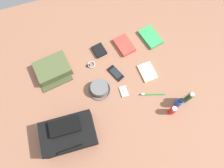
% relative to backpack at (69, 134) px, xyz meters
% --- Properties ---
extents(ground_plane, '(2.64, 2.02, 0.02)m').
position_rel_backpack_xyz_m(ground_plane, '(-0.39, -0.25, -0.09)').
color(ground_plane, brown).
rests_on(ground_plane, ground).
extents(backpack, '(0.36, 0.25, 0.17)m').
position_rel_backpack_xyz_m(backpack, '(0.00, 0.00, 0.00)').
color(backpack, black).
rests_on(backpack, ground_plane).
extents(toiletry_pouch, '(0.28, 0.27, 0.08)m').
position_rel_backpack_xyz_m(toiletry_pouch, '(-0.00, -0.52, -0.04)').
color(toiletry_pouch, '#47512D').
rests_on(toiletry_pouch, ground_plane).
extents(bucket_hat, '(0.17, 0.17, 0.07)m').
position_rel_backpack_xyz_m(bucket_hat, '(-0.29, -0.25, -0.04)').
color(bucket_hat, '#5A5A5A').
rests_on(bucket_hat, ground_plane).
extents(shampoo_bottle, '(0.04, 0.04, 0.16)m').
position_rel_backpack_xyz_m(shampoo_bottle, '(-0.86, 0.03, 0.00)').
color(shampoo_bottle, '#19471E').
rests_on(shampoo_bottle, ground_plane).
extents(deodorant_spray, '(0.05, 0.05, 0.12)m').
position_rel_backpack_xyz_m(deodorant_spray, '(-0.79, 0.04, -0.02)').
color(deodorant_spray, blue).
rests_on(deodorant_spray, ground_plane).
extents(sunscreen_spray, '(0.04, 0.04, 0.11)m').
position_rel_backpack_xyz_m(sunscreen_spray, '(-0.73, 0.08, -0.02)').
color(sunscreen_spray, red).
rests_on(sunscreen_spray, ground_plane).
extents(paperback_novel, '(0.16, 0.22, 0.03)m').
position_rel_backpack_xyz_m(paperback_novel, '(-0.83, -0.55, -0.06)').
color(paperback_novel, '#2D934C').
rests_on(paperback_novel, ground_plane).
extents(travel_guidebook, '(0.15, 0.20, 0.03)m').
position_rel_backpack_xyz_m(travel_guidebook, '(-0.60, -0.55, -0.06)').
color(travel_guidebook, red).
rests_on(travel_guidebook, ground_plane).
extents(cell_phone, '(0.11, 0.15, 0.01)m').
position_rel_backpack_xyz_m(cell_phone, '(-0.45, -0.34, -0.07)').
color(cell_phone, black).
rests_on(cell_phone, ground_plane).
extents(media_player, '(0.05, 0.09, 0.01)m').
position_rel_backpack_xyz_m(media_player, '(-0.46, -0.18, -0.07)').
color(media_player, '#B7B7BC').
rests_on(media_player, ground_plane).
extents(wristwatch, '(0.07, 0.06, 0.01)m').
position_rel_backpack_xyz_m(wristwatch, '(-0.29, -0.47, -0.07)').
color(wristwatch, '#99999E').
rests_on(wristwatch, ground_plane).
extents(toothbrush, '(0.18, 0.07, 0.02)m').
position_rel_backpack_xyz_m(toothbrush, '(-0.65, -0.09, -0.07)').
color(toothbrush, '#198C33').
rests_on(toothbrush, ground_plane).
extents(wallet, '(0.11, 0.12, 0.02)m').
position_rel_backpack_xyz_m(wallet, '(-0.39, -0.57, -0.06)').
color(wallet, black).
rests_on(wallet, ground_plane).
extents(notepad, '(0.12, 0.16, 0.02)m').
position_rel_backpack_xyz_m(notepad, '(-0.69, -0.27, -0.07)').
color(notepad, beige).
rests_on(notepad, ground_plane).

